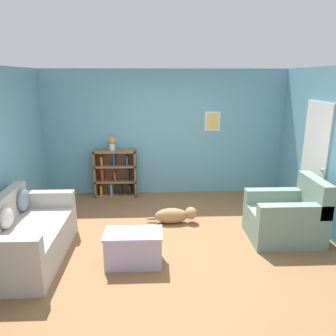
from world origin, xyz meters
name	(u,v)px	position (x,y,z in m)	size (l,w,h in m)	color
ground_plane	(169,240)	(0.00, 0.00, 0.00)	(14.00, 14.00, 0.00)	brown
wall_back	(164,133)	(0.00, 2.25, 1.30)	(5.60, 0.13, 2.60)	#609EB7
couch	(24,237)	(-1.99, -0.46, 0.33)	(0.91, 1.70, 0.87)	#ADA89E
bookshelf	(116,174)	(-1.03, 2.06, 0.47)	(0.87, 0.29, 0.98)	olive
recliner_chair	(287,217)	(1.82, -0.01, 0.35)	(1.04, 0.85, 0.98)	gray
coffee_table	(134,247)	(-0.50, -0.63, 0.25)	(0.77, 0.43, 0.47)	#ADA3CC
dog	(175,215)	(0.13, 0.63, 0.14)	(0.88, 0.24, 0.28)	#9E7A4C
vase	(112,143)	(-1.08, 2.04, 1.14)	(0.14, 0.14, 0.28)	silver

